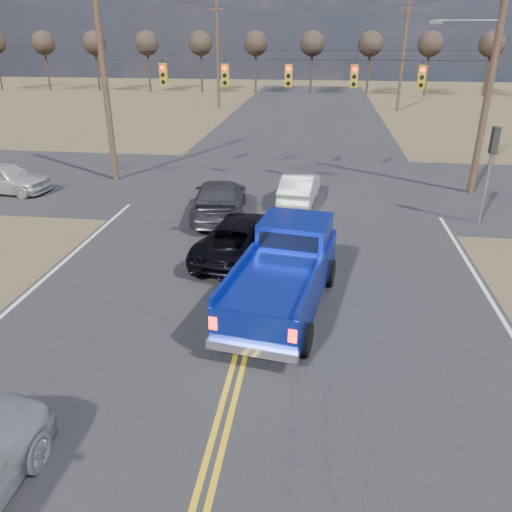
# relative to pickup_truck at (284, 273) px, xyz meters

# --- Properties ---
(ground) EXTENTS (160.00, 160.00, 0.00)m
(ground) POSITION_rel_pickup_truck_xyz_m (-0.83, -5.80, -1.06)
(ground) COLOR brown
(ground) RESTS_ON ground
(road_main) EXTENTS (14.00, 120.00, 0.02)m
(road_main) POSITION_rel_pickup_truck_xyz_m (-0.83, 4.20, -1.06)
(road_main) COLOR #28282B
(road_main) RESTS_ON ground
(road_cross) EXTENTS (120.00, 12.00, 0.02)m
(road_cross) POSITION_rel_pickup_truck_xyz_m (-0.83, 12.20, -1.06)
(road_cross) COLOR #28282B
(road_cross) RESTS_ON ground
(signal_gantry) EXTENTS (19.60, 4.83, 10.00)m
(signal_gantry) POSITION_rel_pickup_truck_xyz_m (-0.33, 11.99, 4.00)
(signal_gantry) COLOR #473323
(signal_gantry) RESTS_ON ground
(utility_poles) EXTENTS (19.60, 58.32, 10.00)m
(utility_poles) POSITION_rel_pickup_truck_xyz_m (-0.83, 11.20, 4.17)
(utility_poles) COLOR #473323
(utility_poles) RESTS_ON ground
(treeline) EXTENTS (87.00, 117.80, 7.40)m
(treeline) POSITION_rel_pickup_truck_xyz_m (-0.83, 21.16, 4.64)
(treeline) COLOR #33261C
(treeline) RESTS_ON ground
(pickup_truck) EXTENTS (3.06, 6.10, 2.19)m
(pickup_truck) POSITION_rel_pickup_truck_xyz_m (0.00, 0.00, 0.00)
(pickup_truck) COLOR black
(pickup_truck) RESTS_ON ground
(black_suv) EXTENTS (3.15, 5.50, 1.44)m
(black_suv) POSITION_rel_pickup_truck_xyz_m (-1.63, 3.36, -0.34)
(black_suv) COLOR black
(black_suv) RESTS_ON ground
(white_car_queue) EXTENTS (1.84, 4.23, 1.35)m
(white_car_queue) POSITION_rel_pickup_truck_xyz_m (-0.03, 9.70, -0.38)
(white_car_queue) COLOR silver
(white_car_queue) RESTS_ON ground
(dgrey_car_queue) EXTENTS (2.75, 5.48, 1.53)m
(dgrey_car_queue) POSITION_rel_pickup_truck_xyz_m (-3.28, 7.35, -0.30)
(dgrey_car_queue) COLOR #3A3A40
(dgrey_car_queue) RESTS_ON ground
(cross_car_west) EXTENTS (2.17, 4.49, 1.48)m
(cross_car_west) POSITION_rel_pickup_truck_xyz_m (-14.21, 9.33, -0.32)
(cross_car_west) COLOR silver
(cross_car_west) RESTS_ON ground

